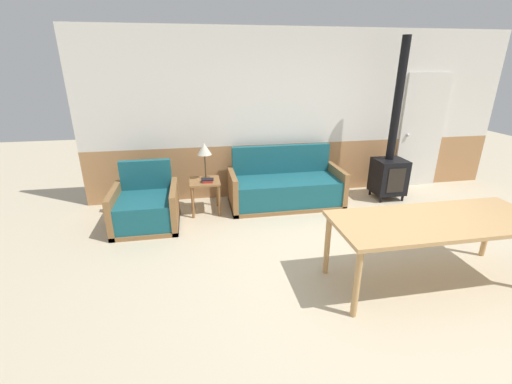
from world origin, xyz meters
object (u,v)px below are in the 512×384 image
(wood_stove, at_px, (390,162))
(couch, at_px, (285,188))
(side_table, at_px, (205,187))
(armchair, at_px, (146,208))
(dining_table, at_px, (437,225))
(table_lamp, at_px, (204,150))

(wood_stove, bearing_deg, couch, 179.28)
(side_table, xyz_separation_m, wood_stove, (3.07, 0.04, 0.22))
(armchair, bearing_deg, couch, -1.45)
(couch, relative_size, armchair, 2.03)
(wood_stove, bearing_deg, side_table, -179.27)
(couch, relative_size, dining_table, 0.85)
(table_lamp, bearing_deg, dining_table, -46.65)
(couch, height_order, dining_table, couch)
(side_table, relative_size, dining_table, 0.24)
(table_lamp, height_order, wood_stove, wood_stove)
(couch, xyz_separation_m, wood_stove, (1.78, -0.02, 0.36))
(table_lamp, relative_size, wood_stove, 0.22)
(armchair, distance_m, dining_table, 3.65)
(wood_stove, bearing_deg, table_lamp, 179.24)
(couch, distance_m, side_table, 1.29)
(couch, relative_size, side_table, 3.49)
(couch, height_order, table_lamp, table_lamp)
(side_table, distance_m, dining_table, 3.17)
(armchair, bearing_deg, side_table, 9.09)
(dining_table, distance_m, wood_stove, 2.44)
(dining_table, bearing_deg, table_lamp, 133.35)
(table_lamp, relative_size, dining_table, 0.26)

